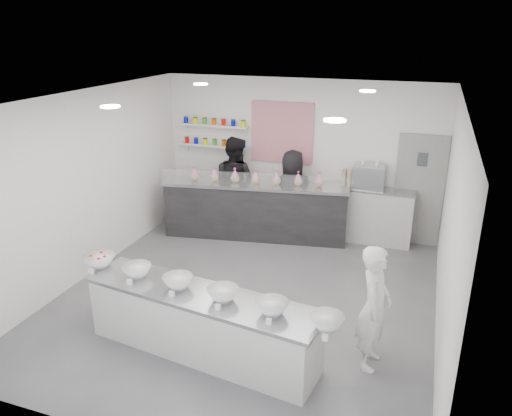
{
  "coord_description": "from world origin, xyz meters",
  "views": [
    {
      "loc": [
        2.37,
        -6.26,
        3.94
      ],
      "look_at": [
        0.02,
        0.4,
        1.33
      ],
      "focal_mm": 35.0,
      "sensor_mm": 36.0,
      "label": 1
    }
  ],
  "objects": [
    {
      "name": "label_cards",
      "position": [
        0.02,
        -1.96,
        0.89
      ],
      "size": [
        3.31,
        0.04,
        0.07
      ],
      "primitive_type": null,
      "color": "white",
      "rests_on": "prep_counter"
    },
    {
      "name": "downlight_1",
      "position": [
        1.4,
        -1.0,
        2.98
      ],
      "size": [
        0.24,
        0.24,
        0.02
      ],
      "primitive_type": "cylinder",
      "color": "white",
      "rests_on": "ceiling"
    },
    {
      "name": "cup_stacks",
      "position": [
        1.0,
        2.78,
        1.22
      ],
      "size": [
        0.24,
        0.24,
        0.31
      ],
      "primitive_type": null,
      "color": "#977563",
      "rests_on": "espresso_ledge"
    },
    {
      "name": "back_wall",
      "position": [
        0.0,
        3.0,
        1.5
      ],
      "size": [
        5.5,
        0.0,
        5.5
      ],
      "primitive_type": "plane",
      "rotation": [
        1.57,
        0.0,
        0.0
      ],
      "color": "white",
      "rests_on": "floor"
    },
    {
      "name": "floor",
      "position": [
        0.0,
        0.0,
        0.0
      ],
      "size": [
        6.0,
        6.0,
        0.0
      ],
      "primitive_type": "plane",
      "color": "#515156",
      "rests_on": "ground"
    },
    {
      "name": "jar_shelf_lower",
      "position": [
        -1.75,
        2.9,
        1.6
      ],
      "size": [
        1.45,
        0.22,
        0.04
      ],
      "primitive_type": "cube",
      "color": "silver",
      "rests_on": "back_wall"
    },
    {
      "name": "left_wall",
      "position": [
        -2.75,
        0.0,
        1.5
      ],
      "size": [
        0.0,
        6.0,
        6.0
      ],
      "primitive_type": "plane",
      "rotation": [
        1.57,
        0.0,
        1.57
      ],
      "color": "white",
      "rests_on": "floor"
    },
    {
      "name": "right_wall",
      "position": [
        2.75,
        0.0,
        1.5
      ],
      "size": [
        0.0,
        6.0,
        6.0
      ],
      "primitive_type": "plane",
      "rotation": [
        1.57,
        0.0,
        -1.57
      ],
      "color": "white",
      "rests_on": "floor"
    },
    {
      "name": "downlight_2",
      "position": [
        -1.4,
        1.6,
        2.98
      ],
      "size": [
        0.24,
        0.24,
        0.02
      ],
      "primitive_type": "cylinder",
      "color": "white",
      "rests_on": "ceiling"
    },
    {
      "name": "prep_bowls",
      "position": [
        -0.05,
        -1.45,
        0.93
      ],
      "size": [
        3.67,
        0.98,
        0.15
      ],
      "primitive_type": null,
      "rotation": [
        0.0,
        0.0,
        -0.14
      ],
      "color": "white",
      "rests_on": "prep_counter"
    },
    {
      "name": "cookie_bags",
      "position": [
        -0.64,
        2.26,
        1.24
      ],
      "size": [
        2.56,
        0.59,
        0.29
      ],
      "primitive_type": null,
      "rotation": [
        0.0,
        0.0,
        0.17
      ],
      "color": "#CC63A6",
      "rests_on": "back_bar"
    },
    {
      "name": "sneeze_guard",
      "position": [
        -0.59,
        1.96,
        1.24
      ],
      "size": [
        3.43,
        0.59,
        0.3
      ],
      "primitive_type": "cube",
      "rotation": [
        0.0,
        0.0,
        0.17
      ],
      "color": "white",
      "rests_on": "back_bar"
    },
    {
      "name": "back_bar",
      "position": [
        -0.64,
        2.26,
        0.55
      ],
      "size": [
        3.58,
        1.22,
        1.09
      ],
      "primitive_type": "cube",
      "rotation": [
        0.0,
        0.0,
        0.17
      ],
      "color": "black",
      "rests_on": "floor"
    },
    {
      "name": "downlight_0",
      "position": [
        -1.4,
        -1.0,
        2.98
      ],
      "size": [
        0.24,
        0.24,
        0.02
      ],
      "primitive_type": "cylinder",
      "color": "white",
      "rests_on": "ceiling"
    },
    {
      "name": "preserve_jars",
      "position": [
        -1.75,
        2.88,
        1.88
      ],
      "size": [
        1.45,
        0.1,
        0.56
      ],
      "primitive_type": null,
      "color": "#E70603",
      "rests_on": "jar_shelf_lower"
    },
    {
      "name": "espresso_ledge",
      "position": [
        1.55,
        2.78,
        0.53
      ],
      "size": [
        1.43,
        0.46,
        1.06
      ],
      "primitive_type": "cube",
      "color": "#B1B1AC",
      "rests_on": "floor"
    },
    {
      "name": "staff_right",
      "position": [
        0.01,
        2.51,
        0.87
      ],
      "size": [
        0.99,
        0.84,
        1.73
      ],
      "primitive_type": "imported",
      "rotation": [
        0.0,
        0.0,
        3.55
      ],
      "color": "black",
      "rests_on": "floor"
    },
    {
      "name": "pattern_panel",
      "position": [
        -0.35,
        2.98,
        1.95
      ],
      "size": [
        1.25,
        0.03,
        1.2
      ],
      "primitive_type": "cube",
      "color": "#A5032A",
      "rests_on": "back_wall"
    },
    {
      "name": "prep_counter",
      "position": [
        -0.05,
        -1.45,
        0.43
      ],
      "size": [
        3.18,
        1.12,
        0.85
      ],
      "primitive_type": "cube",
      "rotation": [
        0.0,
        0.0,
        -0.14
      ],
      "color": "#B1B1AC",
      "rests_on": "floor"
    },
    {
      "name": "espresso_machine",
      "position": [
        1.4,
        2.78,
        1.28
      ],
      "size": [
        0.58,
        0.4,
        0.44
      ],
      "primitive_type": "cube",
      "color": "#93969E",
      "rests_on": "espresso_ledge"
    },
    {
      "name": "woman_prep",
      "position": [
        1.98,
        -0.97,
        0.79
      ],
      "size": [
        0.39,
        0.58,
        1.58
      ],
      "primitive_type": "imported",
      "rotation": [
        0.0,
        0.0,
        1.55
      ],
      "color": "white",
      "rests_on": "floor"
    },
    {
      "name": "staff_left",
      "position": [
        -1.21,
        2.6,
        0.94
      ],
      "size": [
        1.05,
        0.9,
        1.89
      ],
      "primitive_type": "imported",
      "rotation": [
        0.0,
        0.0,
        2.92
      ],
      "color": "black",
      "rests_on": "floor"
    },
    {
      "name": "back_door",
      "position": [
        2.3,
        2.97,
        1.05
      ],
      "size": [
        0.88,
        0.04,
        2.1
      ],
      "primitive_type": "cube",
      "color": "gray",
      "rests_on": "floor"
    },
    {
      "name": "jar_shelf_upper",
      "position": [
        -1.75,
        2.9,
        2.02
      ],
      "size": [
        1.45,
        0.22,
        0.04
      ],
      "primitive_type": "cube",
      "color": "silver",
      "rests_on": "back_wall"
    },
    {
      "name": "ceiling",
      "position": [
        0.0,
        0.0,
        3.0
      ],
      "size": [
        6.0,
        6.0,
        0.0
      ],
      "primitive_type": "plane",
      "rotation": [
        3.14,
        0.0,
        0.0
      ],
      "color": "white",
      "rests_on": "floor"
    },
    {
      "name": "downlight_3",
      "position": [
        1.4,
        1.6,
        2.98
      ],
      "size": [
        0.24,
        0.24,
        0.02
      ],
      "primitive_type": "cylinder",
      "color": "white",
      "rests_on": "ceiling"
    }
  ]
}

